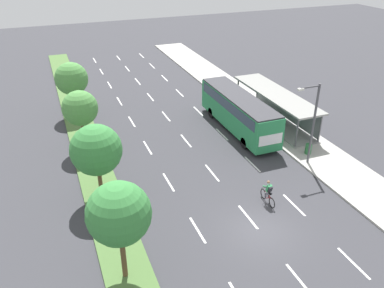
{
  "coord_description": "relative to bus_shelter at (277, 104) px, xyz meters",
  "views": [
    {
      "loc": [
        -10.66,
        -15.95,
        16.01
      ],
      "look_at": [
        -0.54,
        9.99,
        1.2
      ],
      "focal_mm": 36.75,
      "sensor_mm": 36.0,
      "label": 1
    }
  ],
  "objects": [
    {
      "name": "sidewalk_right",
      "position": [
        -0.28,
        6.55,
        -1.79
      ],
      "size": [
        4.5,
        52.0,
        0.15
      ],
      "primitive_type": "cube",
      "color": "#ADAAA3",
      "rests_on": "ground"
    },
    {
      "name": "streetlight",
      "position": [
        -2.11,
        -7.77,
        2.02
      ],
      "size": [
        1.91,
        0.24,
        6.5
      ],
      "color": "#4C4C51",
      "rests_on": "sidewalk_right"
    },
    {
      "name": "median_strip",
      "position": [
        -17.83,
        6.55,
        -1.81
      ],
      "size": [
        2.6,
        52.0,
        0.12
      ],
      "primitive_type": "cube",
      "color": "#4C7038",
      "rests_on": "ground"
    },
    {
      "name": "lane_divider_center",
      "position": [
        -9.53,
        5.11,
        -1.86
      ],
      "size": [
        0.14,
        48.11,
        0.01
      ],
      "color": "white",
      "rests_on": "ground"
    },
    {
      "name": "median_tree_fourth",
      "position": [
        -17.82,
        8.61,
        1.96
      ],
      "size": [
        3.16,
        3.16,
        5.3
      ],
      "color": "brown",
      "rests_on": "median_strip"
    },
    {
      "name": "bus",
      "position": [
        -4.28,
        -0.22,
        0.2
      ],
      "size": [
        2.54,
        11.29,
        3.37
      ],
      "color": "#28844C",
      "rests_on": "ground"
    },
    {
      "name": "ground_plane",
      "position": [
        -9.53,
        -13.45,
        -1.87
      ],
      "size": [
        140.0,
        140.0,
        0.0
      ],
      "primitive_type": "plane",
      "color": "#38383D"
    },
    {
      "name": "lane_divider_left",
      "position": [
        -13.03,
        5.11,
        -1.86
      ],
      "size": [
        0.14,
        48.11,
        0.01
      ],
      "color": "white",
      "rests_on": "ground"
    },
    {
      "name": "median_tree_nearest",
      "position": [
        -17.99,
        -14.05,
        2.3
      ],
      "size": [
        3.23,
        3.23,
        5.68
      ],
      "color": "brown",
      "rests_on": "median_strip"
    },
    {
      "name": "cyclist",
      "position": [
        -7.58,
        -11.11,
        -1.08
      ],
      "size": [
        0.46,
        1.82,
        1.71
      ],
      "color": "black",
      "rests_on": "ground"
    },
    {
      "name": "median_tree_third",
      "position": [
        -17.98,
        1.06,
        1.87
      ],
      "size": [
        2.88,
        2.88,
        5.08
      ],
      "color": "brown",
      "rests_on": "median_strip"
    },
    {
      "name": "bus_shelter",
      "position": [
        0.0,
        0.0,
        0.0
      ],
      "size": [
        2.9,
        11.55,
        2.86
      ],
      "color": "gray",
      "rests_on": "sidewalk_right"
    },
    {
      "name": "trash_bin",
      "position": [
        -1.08,
        -6.62,
        -1.29
      ],
      "size": [
        0.52,
        0.52,
        0.85
      ],
      "primitive_type": "cylinder",
      "color": "#286B38",
      "rests_on": "sidewalk_right"
    },
    {
      "name": "lane_divider_right",
      "position": [
        -6.03,
        5.11,
        -1.86
      ],
      "size": [
        0.14,
        48.11,
        0.01
      ],
      "color": "white",
      "rests_on": "ground"
    },
    {
      "name": "median_tree_second",
      "position": [
        -17.9,
        -6.5,
        1.91
      ],
      "size": [
        3.39,
        3.39,
        5.37
      ],
      "color": "brown",
      "rests_on": "median_strip"
    }
  ]
}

